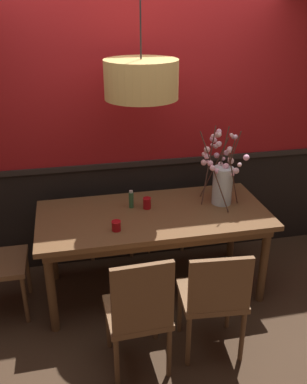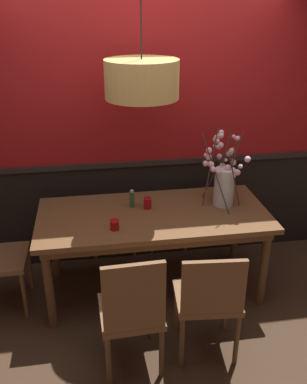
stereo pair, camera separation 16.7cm
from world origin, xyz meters
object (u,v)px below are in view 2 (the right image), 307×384
chair_near_side_right (209,298)px  chair_far_side_right (167,198)px  vase_with_blossoms (224,181)px  candle_holder_nearer_center (115,225)px  chair_far_side_left (112,203)px  candle_holder_nearer_edge (148,203)px  chair_near_side_left (132,310)px  dining_table (154,222)px  condiment_bottle (132,199)px  pendant_lamp (142,79)px

chair_near_side_right → chair_far_side_right: 1.67m
vase_with_blossoms → candle_holder_nearer_center: bearing=-162.3°
chair_near_side_right → vase_with_blossoms: size_ratio=1.32×
chair_far_side_right → candle_holder_nearer_center: 1.26m
chair_far_side_right → chair_far_side_left: chair_far_side_right is taller
candle_holder_nearer_center → candle_holder_nearer_edge: bearing=46.6°
chair_near_side_left → candle_holder_nearer_edge: 1.06m
dining_table → condiment_bottle: size_ratio=12.22×
chair_far_side_right → condiment_bottle: bearing=-122.6°
chair_far_side_right → candle_holder_nearer_edge: size_ratio=9.03×
candle_holder_nearer_edge → chair_near_side_left: bearing=-104.3°
dining_table → candle_holder_nearer_edge: size_ratio=19.73×
candle_holder_nearer_center → condiment_bottle: (0.18, 0.37, 0.03)m
dining_table → candle_holder_nearer_center: (-0.34, -0.23, 0.13)m
dining_table → vase_with_blossoms: bearing=7.3°
chair_far_side_right → chair_near_side_left: 1.80m
chair_far_side_right → vase_with_blossoms: size_ratio=1.30×
chair_near_side_right → pendant_lamp: bearing=109.8°
chair_far_side_left → vase_with_blossoms: bearing=-39.0°
dining_table → pendant_lamp: 1.18m
dining_table → candle_holder_nearer_center: 0.43m
chair_near_side_right → pendant_lamp: pendant_lamp is taller
condiment_bottle → pendant_lamp: bearing=-30.9°
dining_table → chair_far_side_left: (-0.30, 0.83, -0.20)m
chair_near_side_right → chair_near_side_left: bearing=-174.8°
chair_near_side_right → chair_near_side_left: size_ratio=0.93×
chair_near_side_left → pendant_lamp: pendant_lamp is taller
vase_with_blossoms → chair_near_side_left: bearing=-133.3°
candle_holder_nearer_edge → pendant_lamp: bearing=-167.8°
chair_near_side_right → candle_holder_nearer_edge: chair_near_side_right is taller
chair_near_side_left → chair_near_side_right: bearing=5.2°
chair_far_side_right → condiment_bottle: 0.88m
chair_near_side_right → chair_far_side_left: bearing=108.6°
dining_table → candle_holder_nearer_center: size_ratio=23.77×
candle_holder_nearer_edge → chair_far_side_right: bearing=67.0°
chair_near_side_right → candle_holder_nearer_center: chair_near_side_right is taller
chair_far_side_left → candle_holder_nearer_edge: size_ratio=8.88×
chair_near_side_right → vase_with_blossoms: 1.10m
vase_with_blossoms → dining_table: bearing=-172.7°
dining_table → chair_far_side_right: 0.89m
chair_near_side_right → chair_far_side_left: 1.76m
vase_with_blossoms → pendant_lamp: (-0.70, 0.01, 0.88)m
chair_near_side_left → condiment_bottle: (0.12, 1.03, 0.33)m
condiment_bottle → chair_far_side_left: bearing=101.1°
chair_far_side_right → pendant_lamp: bearing=-115.3°
dining_table → chair_far_side_left: size_ratio=2.22×
dining_table → condiment_bottle: (-0.17, 0.14, 0.16)m
chair_near_side_right → chair_far_side_right: (0.01, 1.67, -0.01)m
chair_near_side_left → vase_with_blossoms: bearing=46.7°
chair_near_side_right → candle_holder_nearer_edge: (-0.30, 0.94, 0.31)m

